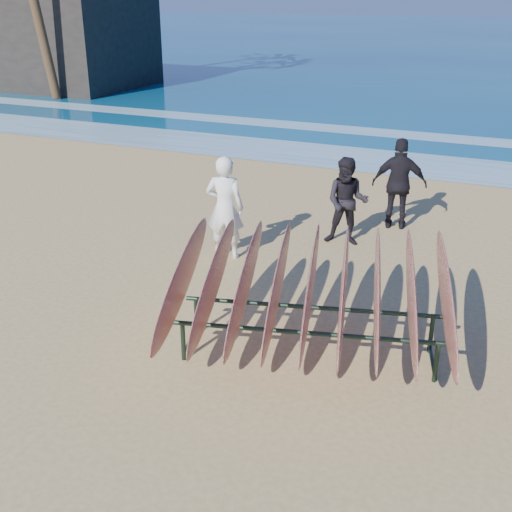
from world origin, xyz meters
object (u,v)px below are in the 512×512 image
object	(u,v)px
person_white	(225,208)
building	(33,33)
surfboard_rack	(310,289)
person_dark_b	(399,184)
person_dark_a	(347,202)

from	to	relation	value
person_white	building	world-z (taller)	building
surfboard_rack	person_dark_b	bearing A→B (deg)	75.56
person_dark_a	person_dark_b	bearing A→B (deg)	53.53
person_white	person_dark_b	world-z (taller)	person_white
person_white	surfboard_rack	bearing A→B (deg)	121.33
person_dark_b	building	world-z (taller)	building
surfboard_rack	person_white	xyz separation A→B (m)	(-2.31, 2.42, -0.05)
surfboard_rack	person_dark_a	world-z (taller)	person_dark_a
person_white	person_dark_a	xyz separation A→B (m)	(1.66, 1.38, -0.09)
person_white	person_dark_b	bearing A→B (deg)	-144.42
person_white	person_dark_a	distance (m)	2.16
person_white	person_dark_b	xyz separation A→B (m)	(2.31, 2.55, -0.01)
person_dark_a	building	bearing A→B (deg)	136.06
surfboard_rack	person_dark_b	size ratio (longest dim) A/B	2.22
person_dark_a	building	xyz separation A→B (m)	(-18.80, 13.75, 1.47)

